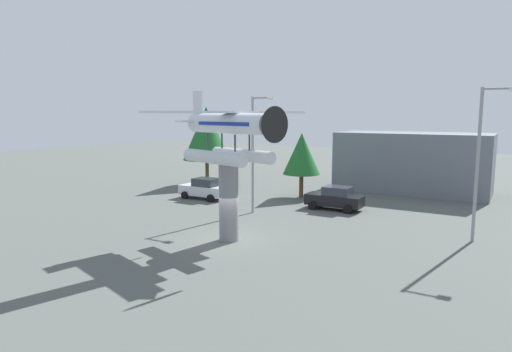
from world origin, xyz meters
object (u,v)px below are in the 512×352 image
Objects in this scene: car_near_silver at (205,189)px; tree_east at (302,154)px; floatplane_monument at (230,132)px; streetlight_primary at (255,147)px; streetlight_secondary at (482,155)px; storefront_building at (412,162)px; tree_west at (207,133)px; car_mid_black at (335,198)px; display_pedestal at (229,202)px.

car_near_silver is 0.76× the size of tree_east.
floatplane_monument is 7.41m from streetlight_primary.
streetlight_secondary reaches higher than floatplane_monument.
streetlight_primary is 1.51× the size of tree_east.
storefront_building is (5.30, 22.04, -3.40)m from floatplane_monument.
streetlight_primary reaches higher than tree_west.
tree_west is 1.42× the size of tree_east.
streetlight_primary is at bearing -92.04° from tree_east.
floatplane_monument is 12.25m from car_mid_black.
car_mid_black is 7.24m from streetlight_primary.
streetlight_primary is (-2.48, 6.86, -1.30)m from floatplane_monument.
car_mid_black is at bearing -16.84° from tree_west.
display_pedestal is 7.67m from streetlight_primary.
tree_west reaches higher than car_near_silver.
tree_east is (-4.32, 3.30, 2.86)m from car_mid_black.
floatplane_monument is at bearing 79.10° from car_mid_black.
display_pedestal is at bearing 180.00° from floatplane_monument.
tree_east is at bearing 116.06° from floatplane_monument.
car_mid_black is 11.39m from streetlight_secondary.
tree_east is at bearing -6.99° from tree_west.
display_pedestal is 22.66m from storefront_building.
car_near_silver is 11.11m from car_mid_black.
car_mid_black is 16.61m from tree_west.
streetlight_secondary is (20.84, -2.53, 4.03)m from car_near_silver.
car_mid_black is at bearing -172.04° from car_near_silver.
tree_west is (-10.78, 8.67, 0.38)m from streetlight_primary.
car_near_silver is at bearing -138.22° from storefront_building.
tree_east is (6.69, 4.83, 2.86)m from car_near_silver.
tree_west reaches higher than storefront_building.
car_near_silver is 0.32× the size of storefront_building.
floatplane_monument is 1.86× the size of tree_east.
tree_east is (0.26, 7.31, -1.06)m from streetlight_primary.
streetlight_primary is 7.40m from tree_east.
car_near_silver is 8.73m from tree_east.
streetlight_primary is at bearing 179.80° from streetlight_secondary.
display_pedestal is 11.15m from car_mid_black.
storefront_building is (3.21, 11.16, 1.82)m from car_mid_black.
tree_west is at bearing 130.30° from display_pedestal.
storefront_building is at bearing -138.22° from car_near_silver.
floatplane_monument reaches higher than streetlight_primary.
car_mid_black is 0.49× the size of streetlight_secondary.
tree_west reaches higher than tree_east.
tree_west is (-13.26, 15.53, -0.92)m from floatplane_monument.
storefront_building is 1.70× the size of tree_west.
display_pedestal reaches higher than car_near_silver.
streetlight_secondary is at bearing -66.45° from storefront_building.
streetlight_secondary reaches higher than car_near_silver.
display_pedestal is 14.10m from streetlight_secondary.
streetlight_primary is (-4.58, -4.02, 3.92)m from car_mid_black.
car_near_silver is at bearing 158.90° from streetlight_primary.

